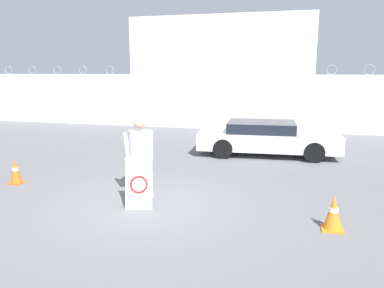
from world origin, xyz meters
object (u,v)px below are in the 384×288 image
(barricade_sign, at_px, (139,182))
(traffic_cone_near, at_px, (333,213))
(security_guard, at_px, (140,153))
(traffic_cone_mid, at_px, (16,171))
(parked_car_rear_sedan, at_px, (266,138))

(barricade_sign, bearing_deg, traffic_cone_near, -23.14)
(security_guard, distance_m, traffic_cone_mid, 3.56)
(barricade_sign, distance_m, parked_car_rear_sedan, 6.26)
(traffic_cone_near, distance_m, traffic_cone_mid, 7.75)
(traffic_cone_mid, distance_m, parked_car_rear_sedan, 7.98)
(barricade_sign, bearing_deg, traffic_cone_mid, 152.40)
(traffic_cone_near, bearing_deg, barricade_sign, 174.91)
(security_guard, height_order, traffic_cone_near, security_guard)
(barricade_sign, relative_size, traffic_cone_near, 1.55)
(parked_car_rear_sedan, bearing_deg, barricade_sign, -115.73)
(barricade_sign, distance_m, traffic_cone_mid, 3.78)
(security_guard, bearing_deg, traffic_cone_mid, -37.83)
(barricade_sign, bearing_deg, security_guard, 92.99)
(security_guard, distance_m, parked_car_rear_sedan, 5.82)
(traffic_cone_mid, bearing_deg, parked_car_rear_sedan, 40.40)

